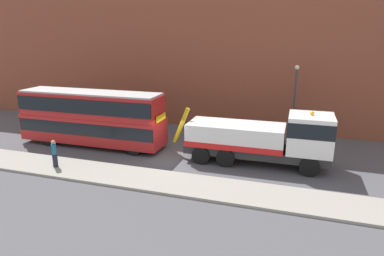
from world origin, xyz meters
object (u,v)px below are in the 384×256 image
object	(u,v)px
recovery_tow_truck	(264,138)
double_decker_bus	(92,116)
street_lamp	(295,96)
pedestrian_onlooker	(54,154)

from	to	relation	value
recovery_tow_truck	double_decker_bus	world-z (taller)	double_decker_bus
recovery_tow_truck	double_decker_bus	distance (m)	12.51
street_lamp	recovery_tow_truck	bearing A→B (deg)	-104.80
double_decker_bus	street_lamp	size ratio (longest dim) A/B	1.90
pedestrian_onlooker	street_lamp	size ratio (longest dim) A/B	0.29
double_decker_bus	pedestrian_onlooker	distance (m)	4.92
recovery_tow_truck	double_decker_bus	size ratio (longest dim) A/B	0.92
recovery_tow_truck	pedestrian_onlooker	world-z (taller)	recovery_tow_truck
pedestrian_onlooker	recovery_tow_truck	bearing A→B (deg)	-16.50
recovery_tow_truck	street_lamp	bearing A→B (deg)	74.83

